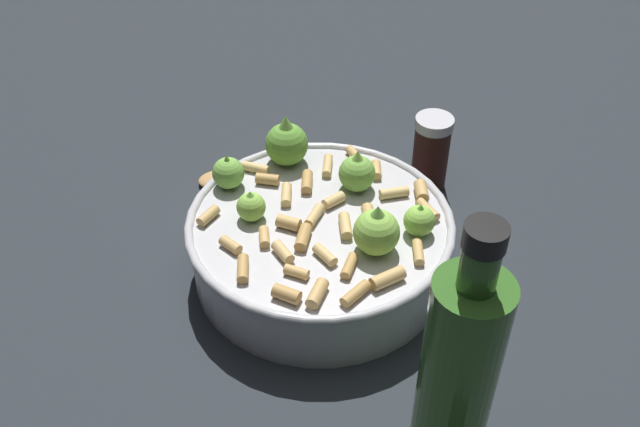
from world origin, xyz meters
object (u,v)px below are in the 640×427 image
wooden_spoon (272,172)px  pepper_shaker (431,152)px  cooking_pan (320,239)px  olive_oil_bottle (458,372)px

wooden_spoon → pepper_shaker: bearing=113.6°
cooking_pan → olive_oil_bottle: bearing=53.6°
cooking_pan → pepper_shaker: cooking_pan is taller
cooking_pan → pepper_shaker: bearing=166.0°
cooking_pan → olive_oil_bottle: 0.24m
pepper_shaker → cooking_pan: bearing=-14.0°
pepper_shaker → wooden_spoon: bearing=-66.4°
cooking_pan → wooden_spoon: size_ratio=1.52×
cooking_pan → olive_oil_bottle: olive_oil_bottle is taller
cooking_pan → pepper_shaker: 0.19m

